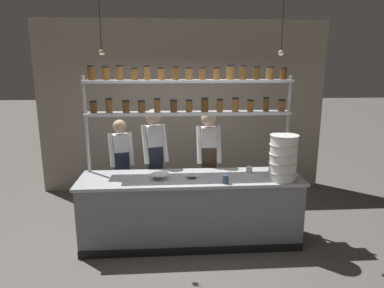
# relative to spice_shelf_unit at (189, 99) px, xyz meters

# --- Properties ---
(ground_plane) EXTENTS (40.00, 40.00, 0.00)m
(ground_plane) POSITION_rel_spice_shelf_unit_xyz_m (0.00, -0.33, -1.92)
(ground_plane) COLOR #5B5651
(back_wall) EXTENTS (5.33, 0.12, 3.16)m
(back_wall) POSITION_rel_spice_shelf_unit_xyz_m (0.00, 1.80, -0.34)
(back_wall) COLOR #9E9384
(back_wall) RESTS_ON ground_plane
(prep_counter) EXTENTS (2.93, 0.76, 0.92)m
(prep_counter) POSITION_rel_spice_shelf_unit_xyz_m (0.00, -0.33, -1.46)
(prep_counter) COLOR gray
(prep_counter) RESTS_ON ground_plane
(spice_shelf_unit) EXTENTS (2.81, 0.28, 2.36)m
(spice_shelf_unit) POSITION_rel_spice_shelf_unit_xyz_m (0.00, 0.00, 0.00)
(spice_shelf_unit) COLOR #B7BABF
(spice_shelf_unit) RESTS_ON ground_plane
(chef_left) EXTENTS (0.41, 0.34, 1.57)m
(chef_left) POSITION_rel_spice_shelf_unit_xyz_m (-1.01, 0.46, -1.02)
(chef_left) COLOR black
(chef_left) RESTS_ON ground_plane
(chef_center) EXTENTS (0.42, 0.35, 1.74)m
(chef_center) POSITION_rel_spice_shelf_unit_xyz_m (-0.50, 0.28, -0.90)
(chef_center) COLOR black
(chef_center) RESTS_ON ground_plane
(chef_right) EXTENTS (0.36, 0.30, 1.72)m
(chef_right) POSITION_rel_spice_shelf_unit_xyz_m (0.30, 0.26, -0.92)
(chef_right) COLOR black
(chef_right) RESTS_ON ground_plane
(container_stack) EXTENTS (0.36, 0.36, 0.59)m
(container_stack) POSITION_rel_spice_shelf_unit_xyz_m (1.16, -0.53, -0.70)
(container_stack) COLOR white
(container_stack) RESTS_ON prep_counter
(prep_bowl_near_left) EXTENTS (0.24, 0.24, 0.07)m
(prep_bowl_near_left) POSITION_rel_spice_shelf_unit_xyz_m (-0.40, -0.38, -0.96)
(prep_bowl_near_left) COLOR white
(prep_bowl_near_left) RESTS_ON prep_counter
(prep_bowl_center_front) EXTENTS (0.16, 0.16, 0.04)m
(prep_bowl_center_front) POSITION_rel_spice_shelf_unit_xyz_m (0.02, -0.37, -0.97)
(prep_bowl_center_front) COLOR #B2B7BC
(prep_bowl_center_front) RESTS_ON prep_counter
(serving_cup_front) EXTENTS (0.08, 0.08, 0.09)m
(serving_cup_front) POSITION_rel_spice_shelf_unit_xyz_m (0.81, -0.21, -0.95)
(serving_cup_front) COLOR silver
(serving_cup_front) RESTS_ON prep_counter
(serving_cup_by_board) EXTENTS (0.08, 0.08, 0.11)m
(serving_cup_by_board) POSITION_rel_spice_shelf_unit_xyz_m (0.42, -0.61, -0.94)
(serving_cup_by_board) COLOR #334C70
(serving_cup_by_board) RESTS_ON prep_counter
(pendant_light_row) EXTENTS (2.26, 0.07, 0.64)m
(pendant_light_row) POSITION_rel_spice_shelf_unit_xyz_m (0.03, -0.33, 0.62)
(pendant_light_row) COLOR black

